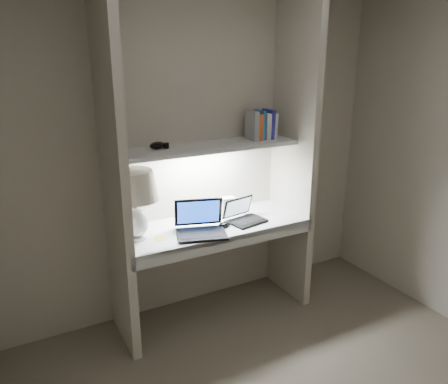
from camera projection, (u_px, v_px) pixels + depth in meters
back_wall at (197, 155)px, 3.42m from camera, size 3.20×0.01×2.50m
alcove_panel_left at (114, 176)px, 2.86m from camera, size 0.06×0.55×2.50m
alcove_panel_right at (294, 153)px, 3.52m from camera, size 0.06×0.55×2.50m
desk at (214, 226)px, 3.34m from camera, size 1.40×0.55×0.04m
desk_apron at (230, 242)px, 3.13m from camera, size 1.46×0.03×0.10m
shelf at (207, 147)px, 3.24m from camera, size 1.40×0.36×0.03m
strip_light at (207, 150)px, 3.25m from camera, size 0.60×0.04×0.02m
table_lamp at (134, 194)px, 2.96m from camera, size 0.34×0.34×0.50m
laptop_main at (200, 226)px, 3.16m from camera, size 0.43×0.39×0.24m
laptop_netbook at (244, 216)px, 3.38m from camera, size 0.31×0.28×0.18m
speaker at (228, 206)px, 3.50m from camera, size 0.11×0.09×0.15m
mouse at (225, 224)px, 3.28m from camera, size 0.11×0.08×0.04m
cable_coil at (250, 216)px, 3.47m from camera, size 0.11×0.11×0.01m
sticky_note at (160, 238)px, 3.07m from camera, size 0.08×0.08×0.00m
book_row at (261, 125)px, 3.44m from camera, size 0.22×0.15×0.23m
shelf_box at (118, 143)px, 2.99m from camera, size 0.08×0.07×0.12m
shelf_gadget at (157, 145)px, 3.09m from camera, size 0.15×0.13×0.05m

